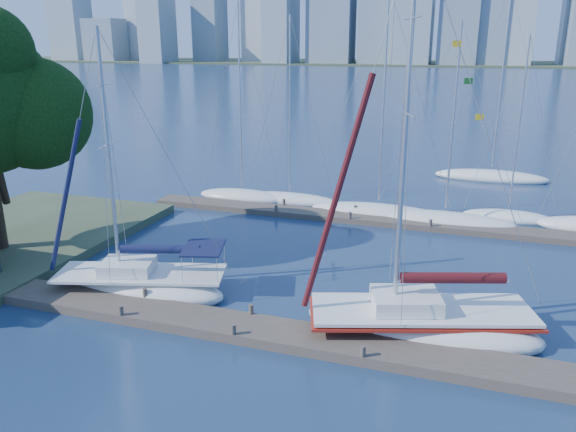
% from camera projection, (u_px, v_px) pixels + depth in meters
% --- Properties ---
extents(ground, '(700.00, 700.00, 0.00)m').
position_uv_depth(ground, '(243.00, 332.00, 22.38)').
color(ground, '#172C4A').
rests_on(ground, ground).
extents(near_dock, '(26.00, 2.00, 0.40)m').
position_uv_depth(near_dock, '(243.00, 328.00, 22.32)').
color(near_dock, '#453C32').
rests_on(near_dock, ground).
extents(far_dock, '(30.00, 1.80, 0.36)m').
position_uv_depth(far_dock, '(368.00, 219.00, 36.22)').
color(far_dock, '#453C32').
rests_on(far_dock, ground).
extents(far_shore, '(800.00, 100.00, 1.50)m').
position_uv_depth(far_shore, '(466.00, 64.00, 312.46)').
color(far_shore, '#38472D').
rests_on(far_shore, ground).
extents(sailboat_navy, '(8.68, 4.88, 12.31)m').
position_uv_depth(sailboat_navy, '(141.00, 273.00, 25.77)').
color(sailboat_navy, silver).
rests_on(sailboat_navy, ground).
extents(sailboat_maroon, '(9.73, 5.72, 15.54)m').
position_uv_depth(sailboat_maroon, '(421.00, 306.00, 22.01)').
color(sailboat_maroon, silver).
rests_on(sailboat_maroon, ground).
extents(bg_boat_0, '(7.11, 3.83, 14.16)m').
position_uv_depth(bg_boat_0, '(243.00, 196.00, 41.38)').
color(bg_boat_0, silver).
rests_on(bg_boat_0, ground).
extents(bg_boat_1, '(7.72, 4.18, 13.19)m').
position_uv_depth(bg_boat_1, '(290.00, 199.00, 40.71)').
color(bg_boat_1, silver).
rests_on(bg_boat_1, ground).
extents(bg_boat_2, '(9.19, 2.48, 14.82)m').
position_uv_depth(bg_boat_2, '(378.00, 212.00, 37.40)').
color(bg_boat_2, silver).
rests_on(bg_boat_2, ground).
extents(bg_boat_3, '(9.26, 4.28, 12.67)m').
position_uv_depth(bg_boat_3, '(445.00, 220.00, 35.67)').
color(bg_boat_3, silver).
rests_on(bg_boat_3, ground).
extents(bg_boat_4, '(6.04, 3.27, 11.87)m').
position_uv_depth(bg_boat_4, '(508.00, 216.00, 36.54)').
color(bg_boat_4, silver).
rests_on(bg_boat_4, ground).
extents(bg_boat_7, '(9.52, 5.42, 15.66)m').
position_uv_depth(bg_boat_7, '(491.00, 176.00, 47.33)').
color(bg_boat_7, silver).
rests_on(bg_boat_7, ground).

